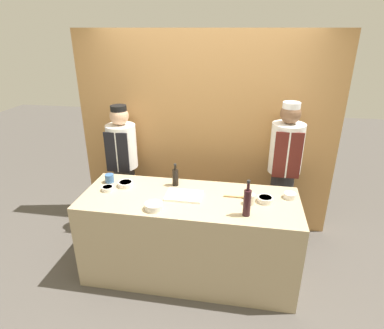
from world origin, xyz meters
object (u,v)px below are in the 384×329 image
(sauce_bowl_white, at_px, (154,206))
(sauce_bowl_yellow, at_px, (265,199))
(cup_cream, at_px, (251,199))
(cutting_board, at_px, (184,196))
(bottle_wine, at_px, (247,202))
(sauce_bowl_purple, at_px, (108,188))
(chef_left, at_px, (123,165))
(chef_right, at_px, (284,171))
(sauce_bowl_brown, at_px, (126,184))
(wooden_spoon, at_px, (238,197))
(bottle_soy, at_px, (175,177))
(sauce_bowl_red, at_px, (290,195))
(cup_blue, at_px, (110,178))

(sauce_bowl_white, xyz_separation_m, sauce_bowl_yellow, (0.99, 0.30, -0.00))
(cup_cream, bearing_deg, cutting_board, 176.88)
(bottle_wine, relative_size, cup_cream, 3.38)
(sauce_bowl_purple, relative_size, chef_left, 0.07)
(cutting_board, relative_size, chef_right, 0.21)
(sauce_bowl_yellow, relative_size, bottle_wine, 0.44)
(sauce_bowl_purple, distance_m, chef_left, 0.72)
(bottle_wine, bearing_deg, cup_cream, 80.27)
(bottle_wine, bearing_deg, cutting_board, 158.28)
(sauce_bowl_yellow, relative_size, cup_cream, 1.48)
(sauce_bowl_yellow, bearing_deg, sauce_bowl_white, -162.99)
(cup_cream, xyz_separation_m, chef_right, (0.36, 0.74, -0.02))
(sauce_bowl_white, relative_size, sauce_bowl_brown, 1.05)
(cup_cream, bearing_deg, sauce_bowl_brown, 173.12)
(sauce_bowl_yellow, distance_m, cup_cream, 0.15)
(sauce_bowl_yellow, bearing_deg, wooden_spoon, 172.47)
(bottle_soy, distance_m, chef_left, 0.91)
(sauce_bowl_red, relative_size, chef_left, 0.07)
(cutting_board, xyz_separation_m, bottle_soy, (-0.13, 0.22, 0.08))
(sauce_bowl_brown, height_order, chef_right, chef_right)
(bottle_soy, xyz_separation_m, chef_left, (-0.76, 0.48, -0.12))
(cup_cream, xyz_separation_m, wooden_spoon, (-0.12, 0.10, -0.04))
(cutting_board, xyz_separation_m, cup_cream, (0.63, -0.03, 0.04))
(sauce_bowl_purple, bearing_deg, sauce_bowl_red, 4.70)
(bottle_wine, distance_m, chef_left, 1.77)
(sauce_bowl_white, relative_size, chef_left, 0.10)
(cup_blue, bearing_deg, cup_cream, -8.16)
(sauce_bowl_red, bearing_deg, cup_cream, -154.33)
(chef_right, bearing_deg, sauce_bowl_yellow, -108.49)
(bottle_wine, distance_m, wooden_spoon, 0.34)
(bottle_wine, distance_m, cup_cream, 0.22)
(sauce_bowl_red, height_order, wooden_spoon, sauce_bowl_red)
(chef_left, bearing_deg, bottle_wine, -32.45)
(bottle_wine, bearing_deg, sauce_bowl_white, -177.50)
(sauce_bowl_red, distance_m, wooden_spoon, 0.50)
(cutting_board, bearing_deg, sauce_bowl_white, -128.93)
(bottle_soy, bearing_deg, sauce_bowl_purple, -160.74)
(sauce_bowl_yellow, bearing_deg, cup_blue, 174.76)
(sauce_bowl_purple, relative_size, sauce_bowl_brown, 0.76)
(sauce_bowl_purple, height_order, sauce_bowl_red, sauce_bowl_red)
(sauce_bowl_yellow, relative_size, bottle_soy, 0.61)
(sauce_bowl_yellow, xyz_separation_m, cutting_board, (-0.77, -0.03, -0.02))
(bottle_soy, xyz_separation_m, cup_cream, (0.77, -0.26, -0.04))
(sauce_bowl_brown, height_order, cutting_board, sauce_bowl_brown)
(chef_right, bearing_deg, bottle_soy, -156.81)
(wooden_spoon, xyz_separation_m, chef_left, (-1.40, 0.64, -0.04))
(chef_left, bearing_deg, sauce_bowl_purple, -81.38)
(sauce_bowl_purple, xyz_separation_m, cup_cream, (1.41, -0.03, 0.03))
(sauce_bowl_brown, relative_size, chef_right, 0.09)
(cup_cream, height_order, chef_right, chef_right)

